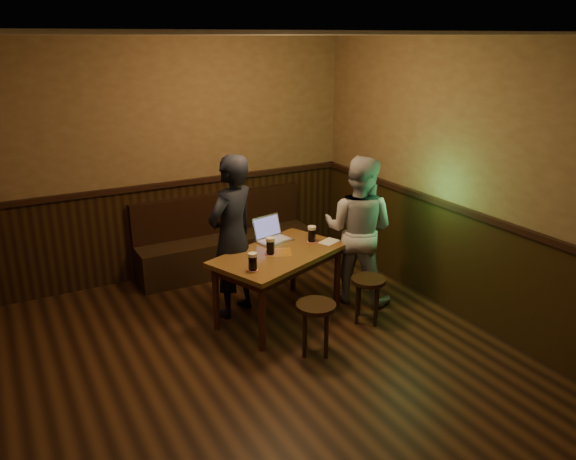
% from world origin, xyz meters
% --- Properties ---
extents(room, '(5.04, 6.04, 2.84)m').
position_xyz_m(room, '(0.00, 0.22, 1.20)').
color(room, black).
rests_on(room, ground).
extents(bench, '(2.20, 0.50, 0.95)m').
position_xyz_m(bench, '(0.76, 2.75, 0.31)').
color(bench, black).
rests_on(bench, ground).
extents(pub_table, '(1.54, 1.21, 0.73)m').
position_xyz_m(pub_table, '(0.76, 1.29, 0.63)').
color(pub_table, '#533617').
rests_on(pub_table, ground).
extents(stool_left, '(0.44, 0.44, 0.50)m').
position_xyz_m(stool_left, '(0.73, 0.51, 0.40)').
color(stool_left, black).
rests_on(stool_left, ground).
extents(stool_right, '(0.37, 0.37, 0.48)m').
position_xyz_m(stool_right, '(1.52, 0.78, 0.38)').
color(stool_right, black).
rests_on(stool_right, ground).
extents(pint_left, '(0.11, 0.11, 0.17)m').
position_xyz_m(pint_left, '(0.34, 1.01, 0.81)').
color(pint_left, maroon).
rests_on(pint_left, pub_table).
extents(pint_mid, '(0.11, 0.11, 0.18)m').
position_xyz_m(pint_mid, '(0.67, 1.29, 0.81)').
color(pint_mid, maroon).
rests_on(pint_mid, pub_table).
extents(pint_right, '(0.11, 0.11, 0.18)m').
position_xyz_m(pint_right, '(1.21, 1.40, 0.81)').
color(pint_right, maroon).
rests_on(pint_right, pub_table).
extents(laptop, '(0.41, 0.36, 0.25)m').
position_xyz_m(laptop, '(0.86, 1.65, 0.79)').
color(laptop, silver).
rests_on(laptop, pub_table).
extents(menu, '(0.26, 0.22, 0.00)m').
position_xyz_m(menu, '(1.38, 1.31, 0.73)').
color(menu, silver).
rests_on(menu, pub_table).
extents(person_suit, '(0.74, 0.64, 1.71)m').
position_xyz_m(person_suit, '(0.40, 1.62, 0.85)').
color(person_suit, black).
rests_on(person_suit, ground).
extents(person_grey, '(0.97, 1.00, 1.63)m').
position_xyz_m(person_grey, '(1.72, 1.26, 0.81)').
color(person_grey, gray).
rests_on(person_grey, ground).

